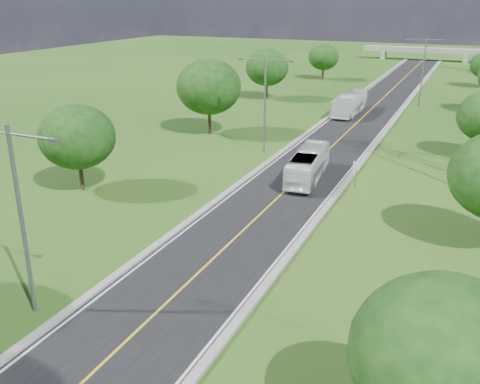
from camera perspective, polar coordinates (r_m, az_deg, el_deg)
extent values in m
plane|color=#1F4D15|center=(69.05, 11.88, 6.74)|extent=(260.00, 260.00, 0.00)
cube|color=black|center=(74.79, 12.90, 7.71)|extent=(8.00, 150.00, 0.06)
cube|color=gray|center=(75.67, 9.73, 8.13)|extent=(0.50, 150.00, 0.22)
cube|color=gray|center=(74.11, 16.14, 7.37)|extent=(0.50, 150.00, 0.22)
cylinder|color=slate|center=(46.94, 12.25, 1.86)|extent=(0.08, 0.08, 2.40)
cube|color=white|center=(46.67, 12.32, 2.78)|extent=(0.55, 0.04, 0.70)
cube|color=gray|center=(148.48, 15.04, 13.96)|extent=(1.20, 3.00, 2.00)
cube|color=gray|center=(146.61, 22.94, 13.01)|extent=(1.20, 3.00, 2.00)
cube|color=gray|center=(147.06, 19.05, 14.13)|extent=(30.00, 3.00, 1.20)
cylinder|color=slate|center=(28.66, -22.22, -3.16)|extent=(0.22, 0.22, 10.00)
cylinder|color=slate|center=(26.29, -21.38, 5.54)|extent=(2.80, 0.12, 0.12)
cube|color=slate|center=(25.41, -19.27, 5.21)|extent=(0.50, 0.25, 0.18)
cylinder|color=slate|center=(55.56, 2.67, 9.20)|extent=(0.22, 0.22, 10.00)
cylinder|color=slate|center=(55.39, 1.36, 13.99)|extent=(2.80, 0.12, 0.12)
cylinder|color=slate|center=(54.38, 4.16, 13.83)|extent=(2.80, 0.12, 0.12)
cube|color=slate|center=(55.90, 0.09, 14.01)|extent=(0.50, 0.25, 0.18)
cube|color=slate|center=(53.96, 5.50, 13.69)|extent=(0.50, 0.25, 0.18)
cylinder|color=slate|center=(84.86, 18.91, 12.01)|extent=(0.22, 0.22, 10.00)
cylinder|color=slate|center=(84.55, 18.30, 15.20)|extent=(2.80, 0.12, 0.12)
cylinder|color=slate|center=(84.29, 20.25, 14.97)|extent=(2.80, 0.12, 0.12)
cube|color=slate|center=(84.70, 17.40, 15.27)|extent=(0.50, 0.25, 0.18)
cube|color=slate|center=(84.21, 21.15, 14.82)|extent=(0.50, 0.25, 0.18)
cylinder|color=black|center=(47.27, -16.58, 1.79)|extent=(0.36, 0.36, 2.70)
ellipsoid|color=#11370F|center=(46.37, -16.98, 5.65)|extent=(6.30, 6.30, 5.36)
cylinder|color=black|center=(64.35, -3.28, 7.65)|extent=(0.36, 0.36, 3.24)
ellipsoid|color=#11370F|center=(63.60, -3.35, 11.13)|extent=(7.56, 7.56, 6.43)
cylinder|color=black|center=(86.72, 2.86, 10.82)|extent=(0.36, 0.36, 2.88)
ellipsoid|color=#11370F|center=(86.21, 2.90, 13.13)|extent=(6.72, 6.72, 5.71)
cylinder|color=black|center=(108.56, 8.82, 12.43)|extent=(0.36, 0.36, 2.52)
ellipsoid|color=#11370F|center=(108.20, 8.91, 14.05)|extent=(5.88, 5.88, 5.00)
ellipsoid|color=#11370F|center=(19.29, 21.03, -16.11)|extent=(6.30, 6.30, 5.36)
imported|color=white|center=(48.23, 7.26, 2.92)|extent=(3.20, 9.84, 2.69)
imported|color=white|center=(76.44, 11.63, 9.22)|extent=(2.70, 10.56, 2.93)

